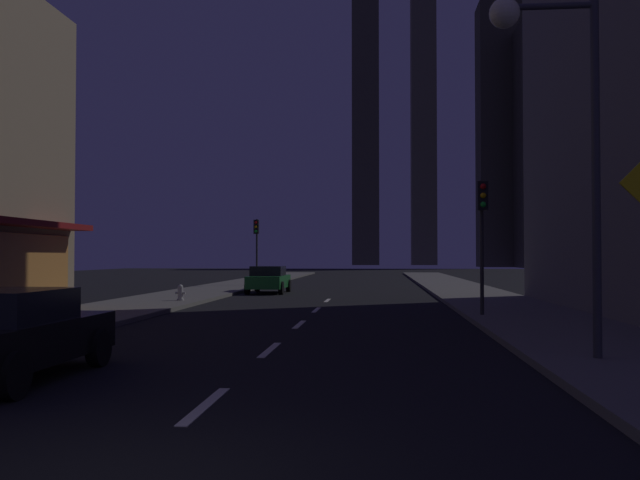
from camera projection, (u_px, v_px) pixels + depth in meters
name	position (u px, v px, depth m)	size (l,w,h in m)	color
ground_plane	(338.00, 292.00, 37.43)	(78.00, 136.00, 0.10)	black
sidewalk_right	(464.00, 290.00, 36.81)	(4.00, 76.00, 0.15)	#605E59
sidewalk_left	(217.00, 289.00, 38.05)	(4.00, 76.00, 0.15)	#605E59
lane_marking_center	(287.00, 335.00, 16.52)	(0.16, 28.20, 0.01)	silver
skyscraper_distant_tall	(366.00, 101.00, 151.02)	(6.09, 5.04, 74.76)	#3F3B2F
skyscraper_distant_mid	(423.00, 119.00, 151.04)	(5.58, 5.96, 66.75)	#504C3C
skyscraper_distant_short	(502.00, 135.00, 123.12)	(8.70, 6.90, 48.90)	#312F25
skyscraper_distant_slender	(533.00, 147.00, 116.05)	(5.83, 8.82, 42.11)	#312F25
car_parked_near	(7.00, 334.00, 10.52)	(1.98, 4.24, 1.45)	black
car_parked_far	(269.00, 279.00, 35.49)	(1.98, 4.24, 1.45)	#1E722D
fire_hydrant_far_left	(180.00, 293.00, 27.42)	(0.42, 0.30, 0.65)	#B2B2B2
traffic_light_near_right	(482.00, 217.00, 20.62)	(0.32, 0.48, 4.20)	#2D2D2D
traffic_light_far_left	(256.00, 237.00, 42.31)	(0.32, 0.48, 4.20)	#2D2D2D
street_lamp_right	(549.00, 87.00, 12.09)	(1.96, 0.56, 6.58)	#38383D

